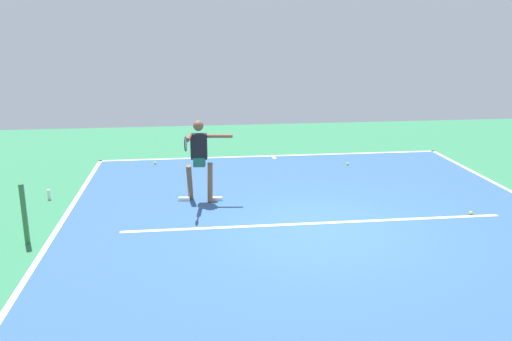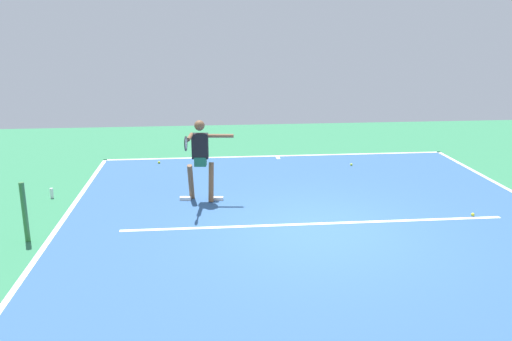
# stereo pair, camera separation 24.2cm
# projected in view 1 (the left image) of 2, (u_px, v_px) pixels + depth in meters

# --- Properties ---
(ground_plane) EXTENTS (21.62, 21.62, 0.00)m
(ground_plane) POSITION_uv_depth(u_px,v_px,m) (321.00, 230.00, 9.89)
(ground_plane) COLOR #2D754C
(court_surface) EXTENTS (9.79, 11.64, 0.00)m
(court_surface) POSITION_uv_depth(u_px,v_px,m) (321.00, 229.00, 9.89)
(court_surface) COLOR #2D5484
(court_surface) RESTS_ON ground_plane
(court_line_baseline_near) EXTENTS (9.79, 0.10, 0.01)m
(court_line_baseline_near) POSITION_uv_depth(u_px,v_px,m) (273.00, 156.00, 15.41)
(court_line_baseline_near) COLOR white
(court_line_baseline_near) RESTS_ON ground_plane
(court_line_sideline_right) EXTENTS (0.10, 11.64, 0.01)m
(court_line_sideline_right) POSITION_uv_depth(u_px,v_px,m) (49.00, 242.00, 9.32)
(court_line_sideline_right) COLOR white
(court_line_sideline_right) RESTS_ON ground_plane
(court_line_service) EXTENTS (7.34, 0.10, 0.01)m
(court_line_service) POSITION_uv_depth(u_px,v_px,m) (317.00, 223.00, 10.20)
(court_line_service) COLOR white
(court_line_service) RESTS_ON ground_plane
(court_line_centre_mark) EXTENTS (0.10, 0.30, 0.01)m
(court_line_centre_mark) POSITION_uv_depth(u_px,v_px,m) (274.00, 157.00, 15.22)
(court_line_centre_mark) COLOR white
(court_line_centre_mark) RESTS_ON ground_plane
(net_post) EXTENTS (0.09, 0.09, 1.07)m
(net_post) POSITION_uv_depth(u_px,v_px,m) (24.00, 214.00, 9.13)
(net_post) COLOR #38753D
(net_post) RESTS_ON ground_plane
(tennis_player) EXTENTS (1.18, 1.23, 1.76)m
(tennis_player) POSITION_uv_depth(u_px,v_px,m) (199.00, 156.00, 11.23)
(tennis_player) COLOR brown
(tennis_player) RESTS_ON ground_plane
(tennis_ball_centre_court) EXTENTS (0.07, 0.07, 0.07)m
(tennis_ball_centre_court) POSITION_uv_depth(u_px,v_px,m) (471.00, 213.00, 10.68)
(tennis_ball_centre_court) COLOR yellow
(tennis_ball_centre_court) RESTS_ON ground_plane
(tennis_ball_by_baseline) EXTENTS (0.07, 0.07, 0.07)m
(tennis_ball_by_baseline) POSITION_uv_depth(u_px,v_px,m) (155.00, 163.00, 14.50)
(tennis_ball_by_baseline) COLOR #CCE033
(tennis_ball_by_baseline) RESTS_ON ground_plane
(tennis_ball_far_corner) EXTENTS (0.07, 0.07, 0.07)m
(tennis_ball_far_corner) POSITION_uv_depth(u_px,v_px,m) (348.00, 164.00, 14.40)
(tennis_ball_far_corner) COLOR #C6E53D
(tennis_ball_far_corner) RESTS_ON ground_plane
(water_bottle) EXTENTS (0.07, 0.07, 0.22)m
(water_bottle) POSITION_uv_depth(u_px,v_px,m) (49.00, 195.00, 11.56)
(water_bottle) COLOR white
(water_bottle) RESTS_ON ground_plane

